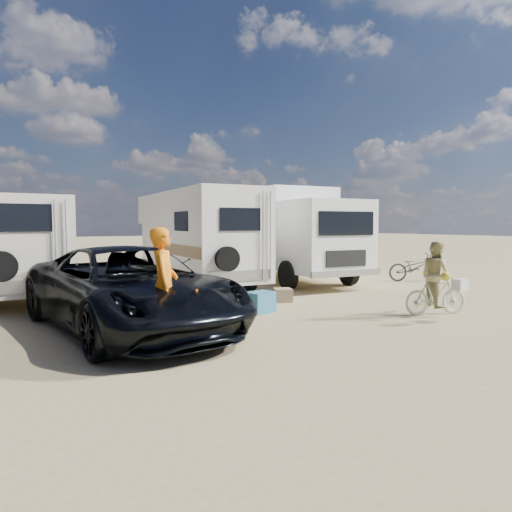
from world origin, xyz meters
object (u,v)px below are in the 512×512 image
crate (283,295)px  rider_man (164,295)px  rv_left (15,248)px  cooler (260,302)px  bike_woman (436,295)px  bike_man (164,320)px  dark_suv (129,289)px  box_truck (287,235)px  rv_main (196,239)px  bike_parked (415,267)px  rider_woman (436,282)px

crate → rider_man: bearing=-146.1°
rv_left → cooler: rv_left is taller
rv_left → bike_woman: bearing=-44.0°
bike_man → rv_left: bearing=36.7°
rider_man → cooler: (3.04, 1.94, -0.67)m
dark_suv → bike_woman: dark_suv is taller
box_truck → cooler: (-4.15, -4.79, -1.42)m
rv_main → bike_parked: rv_main is taller
box_truck → rider_man: (-7.19, -6.72, -0.75)m
rv_left → cooler: 7.48m
rv_main → cooler: (-0.80, -5.41, -1.31)m
box_truck → crate: 4.94m
rv_left → rider_woman: size_ratio=4.43×
dark_suv → bike_woman: bearing=-24.5°
rv_main → cooler: 5.62m
dark_suv → rider_man: 1.78m
box_truck → bike_parked: (3.76, -2.65, -1.16)m
rider_man → bike_man: bearing=-155.1°
rider_woman → cooler: size_ratio=2.42×
rider_man → crate: rider_man is taller
rv_left → rider_woman: (7.94, -8.02, -0.62)m
bike_woman → bike_parked: 6.37m
bike_man → bike_woman: bike_man is taller
bike_man → rv_main: bearing=-2.6°
rv_main → box_truck: size_ratio=1.01×
rider_man → rv_left: bearing=36.7°
box_truck → dark_suv: bearing=-140.0°
rv_left → bike_woman: (7.94, -8.02, -0.92)m
cooler → rv_main: bearing=68.2°
rv_main → box_truck: 3.41m
rv_main → crate: 4.64m
bike_woman → crate: size_ratio=3.43×
bike_woman → rider_woman: bearing=0.0°
rider_man → rider_woman: rider_man is taller
dark_suv → bike_woman: 6.74m
rv_main → bike_parked: size_ratio=3.72×
box_truck → bike_woman: 7.20m
rv_left → bike_parked: 13.09m
box_truck → rider_man: 9.87m
rv_main → rider_woman: rv_main is taller
bike_man → crate: (4.38, 2.94, -0.34)m
dark_suv → bike_man: 1.80m
rider_woman → dark_suv: bearing=91.2°
dark_suv → cooler: dark_suv is taller
rider_woman → rv_left: bearing=64.1°
bike_man → bike_parked: bike_man is taller
rider_man → rider_woman: size_ratio=1.23×
rv_main → dark_suv: bearing=-120.4°
bike_man → bike_woman: size_ratio=1.31×
dark_suv → rv_left: bearing=98.3°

